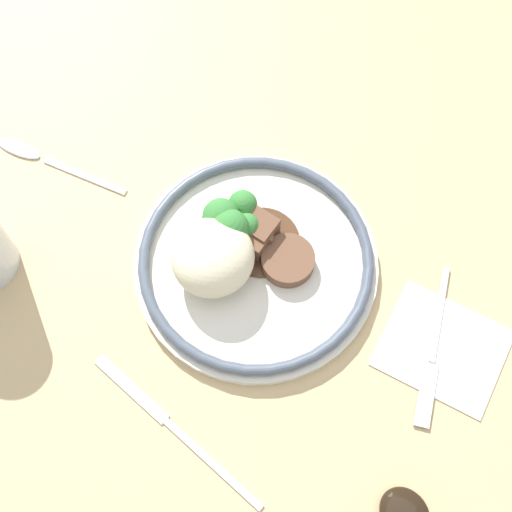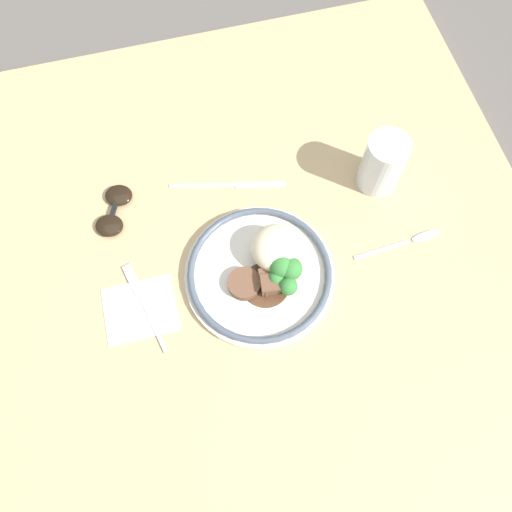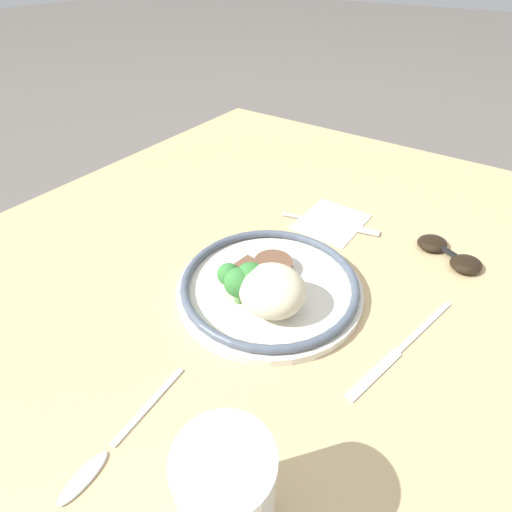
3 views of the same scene
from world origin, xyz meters
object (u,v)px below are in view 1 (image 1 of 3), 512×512
object	(u,v)px
spoon	(35,156)
plate	(246,257)
knife	(170,425)
fork	(432,360)

from	to	relation	value
spoon	plate	bearing A→B (deg)	175.27
knife	fork	bearing A→B (deg)	-125.13
knife	spoon	bearing A→B (deg)	-19.83
plate	spoon	size ratio (longest dim) A/B	1.55
plate	knife	distance (m)	0.19
fork	knife	bearing A→B (deg)	-62.04
knife	spoon	size ratio (longest dim) A/B	1.28
plate	spoon	bearing A→B (deg)	-1.20
fork	spoon	world-z (taller)	same
fork	spoon	bearing A→B (deg)	-104.92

